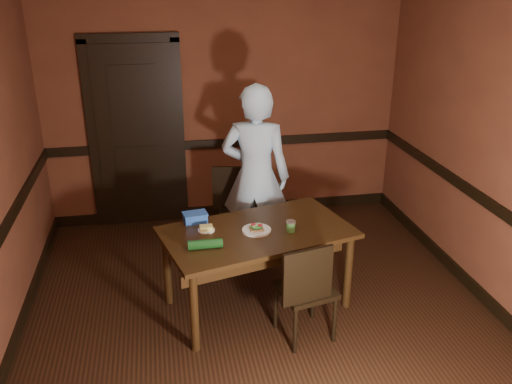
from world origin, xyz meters
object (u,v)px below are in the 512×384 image
object	(u,v)px
chair_near	(305,288)
food_tub	(195,217)
person	(256,177)
sandwich_plate	(257,229)
sauce_jar	(291,226)
chair_far	(240,216)
cheese_saucer	(206,229)
dining_table	(257,268)

from	to	relation	value
chair_near	food_tub	distance (m)	1.14
person	sandwich_plate	bearing A→B (deg)	98.12
sauce_jar	food_tub	distance (m)	0.84
chair_near	sauce_jar	size ratio (longest dim) A/B	9.20
chair_far	sauce_jar	bearing A→B (deg)	-63.36
cheese_saucer	sandwich_plate	bearing A→B (deg)	-11.96
food_tub	chair_near	bearing A→B (deg)	-51.99
sandwich_plate	sauce_jar	bearing A→B (deg)	-11.68
chair_far	chair_near	xyz separation A→B (m)	(0.30, -1.38, -0.02)
sauce_jar	food_tub	bearing A→B (deg)	156.91
chair_far	sauce_jar	size ratio (longest dim) A/B	9.66
person	food_tub	world-z (taller)	person
sauce_jar	food_tub	size ratio (longest dim) A/B	0.43
chair_near	sandwich_plate	bearing A→B (deg)	-70.41
dining_table	sandwich_plate	world-z (taller)	sandwich_plate
sandwich_plate	food_tub	world-z (taller)	food_tub
chair_near	cheese_saucer	distance (m)	0.96
chair_near	person	size ratio (longest dim) A/B	0.48
sandwich_plate	cheese_saucer	xyz separation A→B (m)	(-0.41, 0.09, 0.00)
chair_far	food_tub	world-z (taller)	chair_far
sauce_jar	food_tub	world-z (taller)	sauce_jar
sandwich_plate	person	bearing A→B (deg)	79.91
dining_table	chair_far	world-z (taller)	chair_far
sandwich_plate	dining_table	bearing A→B (deg)	56.26
dining_table	cheese_saucer	distance (m)	0.57
chair_far	sauce_jar	distance (m)	1.05
sauce_jar	cheese_saucer	size ratio (longest dim) A/B	0.67
dining_table	chair_near	size ratio (longest dim) A/B	1.78
chair_near	cheese_saucer	world-z (taller)	chair_near
chair_near	food_tub	size ratio (longest dim) A/B	3.92
dining_table	sandwich_plate	bearing A→B (deg)	-138.15
person	food_tub	distance (m)	0.84
sauce_jar	food_tub	xyz separation A→B (m)	(-0.77, 0.33, -0.00)
dining_table	sauce_jar	xyz separation A→B (m)	(0.27, -0.07, 0.41)
chair_far	person	world-z (taller)	person
chair_near	sandwich_plate	distance (m)	0.64
sandwich_plate	food_tub	size ratio (longest dim) A/B	1.09
dining_table	sauce_jar	world-z (taller)	sauce_jar
person	sandwich_plate	xyz separation A→B (m)	(-0.14, -0.81, -0.16)
person	cheese_saucer	distance (m)	0.93
chair_far	food_tub	xyz separation A→B (m)	(-0.49, -0.63, 0.31)
cheese_saucer	food_tub	bearing A→B (deg)	112.72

